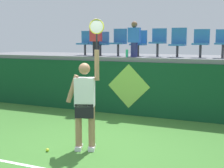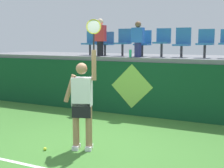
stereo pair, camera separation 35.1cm
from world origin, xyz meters
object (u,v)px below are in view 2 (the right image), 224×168
Objects in this scene: stadium_chair_2 at (123,41)px; spectator_0 at (100,36)px; tennis_player at (82,101)px; tennis_ball at (45,149)px; stadium_chair_3 at (143,42)px; stadium_chair_6 at (205,42)px; stadium_chair_5 at (182,42)px; stadium_chair_4 at (162,41)px; spectator_1 at (138,39)px; water_bottle at (130,53)px; stadium_chair_1 at (106,42)px; stadium_chair_0 at (91,42)px.

spectator_0 is at bearing -146.91° from stadium_chair_2.
tennis_ball is at bearing -147.72° from tennis_player.
stadium_chair_3 is 1.84m from stadium_chair_6.
stadium_chair_4 is at bearing -179.13° from stadium_chair_5.
tennis_ball is 4.47m from spectator_1.
stadium_chair_5 reaches higher than stadium_chair_3.
water_bottle is at bearing -116.10° from spectator_1.
stadium_chair_3 is at bearing 17.35° from spectator_0.
spectator_1 is at bearing -144.32° from stadium_chair_4.
stadium_chair_5 is at bearing 179.19° from stadium_chair_6.
stadium_chair_5 is 1.28m from spectator_1.
spectator_1 is at bearing -18.85° from stadium_chair_1.
tennis_ball is 4.81m from stadium_chair_3.
spectator_1 is (0.00, -0.44, 0.10)m from stadium_chair_3.
water_bottle is at bearing -100.35° from stadium_chair_3.
tennis_player reaches higher than stadium_chair_1.
tennis_ball is at bearing -95.27° from stadium_chair_3.
spectator_0 is 1.11× the size of spectator_1.
stadium_chair_2 is at bearing 0.55° from stadium_chair_1.
stadium_chair_6 is (3.11, 0.00, 0.03)m from stadium_chair_1.
tennis_player is 3.01× the size of stadium_chair_4.
spectator_0 is (0.00, -0.39, 0.18)m from stadium_chair_1.
tennis_player is at bearing -103.79° from stadium_chair_5.
stadium_chair_0 is 3.67m from stadium_chair_6.
stadium_chair_4 is (0.38, 3.93, 1.17)m from tennis_player.
tennis_ball is (-0.63, -0.40, -0.94)m from tennis_player.
spectator_1 reaches higher than stadium_chair_3.
stadium_chair_1 is 1.35m from spectator_1.
water_bottle is 0.95m from stadium_chair_2.
stadium_chair_1 is at bearing -179.86° from stadium_chair_3.
stadium_chair_1 is 0.62m from stadium_chair_2.
spectator_1 reaches higher than stadium_chair_6.
stadium_chair_2 reaches higher than stadium_chair_3.
stadium_chair_3 is 0.94× the size of stadium_chair_4.
tennis_ball is 0.30× the size of water_bottle.
tennis_player is at bearing -77.33° from stadium_chair_2.
tennis_player reaches higher than stadium_chair_5.
stadium_chair_1 is 2.47m from stadium_chair_5.
water_bottle is 0.51m from spectator_1.
stadium_chair_0 is 0.93× the size of stadium_chair_5.
spectator_0 reaches higher than stadium_chair_4.
stadium_chair_0 is 0.70m from spectator_0.
water_bottle is 0.26× the size of stadium_chair_5.
water_bottle is at bearing -22.28° from stadium_chair_0.
stadium_chair_4 reaches higher than water_bottle.
stadium_chair_4 is at bearing 35.68° from spectator_1.
spectator_0 is at bearing -35.52° from stadium_chair_0.
tennis_ball is 4.92m from stadium_chair_4.
stadium_chair_5 is (1.85, 0.00, -0.02)m from stadium_chair_2.
tennis_player is 4.10m from stadium_chair_3.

